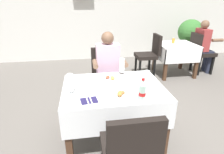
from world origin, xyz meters
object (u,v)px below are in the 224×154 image
background_chair_right (200,51)px  background_patron (204,44)px  beer_glass_middle (71,84)px  chair_near_camera_side (130,151)px  plate_far_diner (111,79)px  seated_diner_far (108,68)px  cola_bottle_primary (142,91)px  plate_near_camera (120,94)px  potted_plant_corner (190,34)px  background_chair_left (150,53)px  background_dining_table (175,52)px  background_table_tumbler (173,41)px  main_dining_table (113,98)px  beer_glass_right (147,78)px  beer_glass_left (122,66)px  chair_far_diner_seat (105,75)px  napkin_cutlery_set (89,100)px

background_chair_right → background_patron: size_ratio=0.77×
beer_glass_middle → background_patron: size_ratio=0.18×
chair_near_camera_side → beer_glass_middle: beer_glass_middle is taller
plate_far_diner → background_chair_right: (2.43, 1.81, -0.20)m
seated_diner_far → cola_bottle_primary: 1.14m
plate_near_camera → potted_plant_corner: potted_plant_corner is taller
background_chair_left → potted_plant_corner: bearing=29.9°
plate_far_diner → cola_bottle_primary: (0.24, -0.56, 0.09)m
background_dining_table → background_table_tumbler: (-0.05, 0.08, 0.25)m
background_dining_table → background_table_tumbler: 0.26m
main_dining_table → background_patron: 3.18m
background_chair_left → beer_glass_right: bearing=-110.7°
chair_near_camera_side → beer_glass_left: (0.18, 1.22, 0.30)m
chair_near_camera_side → plate_far_diner: size_ratio=4.22×
beer_glass_left → background_chair_right: 2.79m
background_chair_right → background_patron: background_patron is taller
cola_bottle_primary → background_table_tumbler: 2.87m
plate_near_camera → background_chair_left: background_chair_left is taller
chair_far_diner_seat → seated_diner_far: 0.20m
plate_near_camera → background_chair_right: 3.28m
potted_plant_corner → background_patron: bearing=-97.3°
main_dining_table → plate_near_camera: bearing=-80.5°
plate_far_diner → beer_glass_middle: (-0.48, -0.29, 0.10)m
main_dining_table → background_table_tumbler: bearing=49.9°
plate_near_camera → background_table_tumbler: (1.71, 2.31, 0.04)m
beer_glass_middle → cola_bottle_primary: cola_bottle_primary is taller
beer_glass_left → background_chair_right: size_ratio=0.23×
chair_far_diner_seat → beer_glass_left: (0.18, -0.47, 0.30)m
chair_far_diner_seat → beer_glass_left: bearing=-69.2°
seated_diner_far → napkin_cutlery_set: (-0.34, -1.04, 0.04)m
beer_glass_right → main_dining_table: bearing=170.8°
beer_glass_middle → napkin_cutlery_set: bearing=-45.8°
plate_near_camera → background_chair_left: 2.51m
seated_diner_far → napkin_cutlery_set: seated_diner_far is taller
beer_glass_middle → background_dining_table: beer_glass_middle is taller
chair_far_diner_seat → cola_bottle_primary: 1.28m
seated_diner_far → cola_bottle_primary: bearing=-79.9°
chair_far_diner_seat → beer_glass_middle: (-0.49, -0.96, 0.30)m
seated_diner_far → background_dining_table: size_ratio=1.48×
background_dining_table → napkin_cutlery_set: bearing=-132.4°
background_table_tumbler → potted_plant_corner: (0.84, 0.74, 0.01)m
plate_near_camera → plate_far_diner: bearing=95.9°
chair_far_diner_seat → background_dining_table: size_ratio=1.14×
chair_near_camera_side → beer_glass_right: bearing=63.8°
plate_far_diner → seated_diner_far: bearing=85.5°
beer_glass_middle → background_dining_table: bearing=42.6°
chair_near_camera_side → beer_glass_middle: (-0.49, 0.74, 0.30)m
napkin_cutlery_set → background_patron: (2.78, 2.29, -0.04)m
plate_far_diner → background_chair_left: size_ratio=0.24×
plate_far_diner → background_patron: 3.07m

